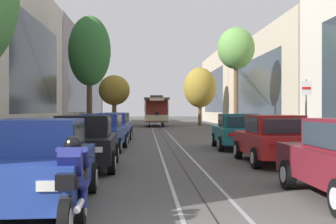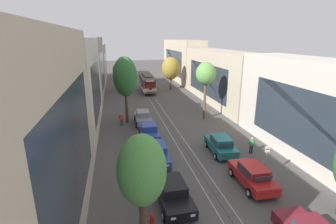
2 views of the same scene
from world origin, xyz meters
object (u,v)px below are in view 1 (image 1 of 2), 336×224
motorcycle_with_rider (72,186)px  street_tree_kerb_right_second (236,50)px  parked_car_grey_fifth_left (117,124)px  cable_car_trolley (156,111)px  parked_car_red_second_right (273,139)px  street_tree_kerb_left_mid (114,91)px  street_tree_kerb_right_mid (200,88)px  parked_car_blue_fourth_left (112,127)px  fire_hydrant (13,161)px  street_tree_kerb_left_second (90,52)px  parked_car_black_second_left (84,142)px  parked_car_teal_mid_right (237,131)px  parked_car_blue_near_left (37,163)px  parked_car_blue_mid_left (102,132)px  street_sign_post (306,111)px  pedestrian_on_left_pavement (301,130)px  pedestrian_crossing_far (76,123)px

motorcycle_with_rider → street_tree_kerb_right_second: bearing=72.9°
parked_car_grey_fifth_left → cable_car_trolley: bearing=81.0°
cable_car_trolley → motorcycle_with_rider: (-2.17, -42.12, -1.01)m
parked_car_red_second_right → motorcycle_with_rider: parked_car_red_second_right is taller
street_tree_kerb_left_mid → cable_car_trolley: bearing=-23.7°
street_tree_kerb_right_mid → motorcycle_with_rider: (-7.09, -42.96, -3.60)m
parked_car_blue_fourth_left → street_tree_kerb_left_mid: bearing=93.8°
fire_hydrant → street_tree_kerb_left_second: bearing=91.1°
parked_car_black_second_left → street_tree_kerb_left_mid: (-1.75, 37.25, 3.16)m
parked_car_red_second_right → parked_car_teal_mid_right: bearing=90.7°
parked_car_black_second_left → parked_car_red_second_right: size_ratio=1.01×
street_tree_kerb_right_second → motorcycle_with_rider: size_ratio=3.67×
parked_car_blue_near_left → parked_car_blue_mid_left: (0.05, 11.17, 0.00)m
parked_car_blue_near_left → parked_car_blue_fourth_left: (0.11, 16.39, 0.00)m
parked_car_black_second_left → motorcycle_with_rider: size_ratio=2.21×
street_tree_kerb_left_mid → motorcycle_with_rider: street_tree_kerb_left_mid is taller
parked_car_blue_near_left → street_tree_kerb_left_mid: bearing=92.2°
street_sign_post → parked_car_blue_mid_left: bearing=148.7°
street_tree_kerb_right_second → street_tree_kerb_right_mid: street_tree_kerb_right_second is taller
street_tree_kerb_right_mid → fire_hydrant: size_ratio=7.75×
parked_car_red_second_right → pedestrian_on_left_pavement: bearing=60.9°
cable_car_trolley → motorcycle_with_rider: 42.19m
parked_car_red_second_right → parked_car_blue_mid_left: bearing=141.0°
parked_car_teal_mid_right → fire_hydrant: 11.03m
street_tree_kerb_right_mid → pedestrian_crossing_far: street_tree_kerb_right_mid is taller
cable_car_trolley → fire_hydrant: (-4.57, -36.88, -1.24)m
street_tree_kerb_right_mid → street_tree_kerb_left_second: bearing=-117.1°
parked_car_grey_fifth_left → street_tree_kerb_left_second: size_ratio=0.54×
parked_car_red_second_right → street_tree_kerb_left_mid: street_tree_kerb_left_mid is taller
cable_car_trolley → parked_car_grey_fifth_left: bearing=-99.0°
parked_car_blue_near_left → parked_car_red_second_right: (6.11, 6.26, 0.00)m
parked_car_black_second_left → parked_car_red_second_right: bearing=8.8°
parked_car_blue_near_left → parked_car_grey_fifth_left: bearing=89.9°
parked_car_red_second_right → fire_hydrant: parked_car_red_second_right is taller
parked_car_black_second_left → fire_hydrant: parked_car_black_second_left is taller
street_tree_kerb_right_mid → street_sign_post: street_tree_kerb_right_mid is taller
cable_car_trolley → pedestrian_crossing_far: (-5.64, -19.44, -0.77)m
street_tree_kerb_right_mid → cable_car_trolley: 5.62m
parked_car_red_second_right → cable_car_trolley: (-3.04, 34.25, 0.86)m
street_tree_kerb_left_second → pedestrian_crossing_far: street_tree_kerb_left_second is taller
street_tree_kerb_left_second → parked_car_teal_mid_right: bearing=-52.9°
street_tree_kerb_left_second → parked_car_red_second_right: bearing=-63.3°
parked_car_blue_mid_left → street_tree_kerb_right_mid: street_tree_kerb_right_mid is taller
parked_car_grey_fifth_left → street_tree_kerb_right_mid: (7.94, 20.00, 3.45)m
parked_car_blue_near_left → cable_car_trolley: (3.07, 40.51, 0.86)m
street_tree_kerb_left_second → pedestrian_crossing_far: (-0.72, -1.03, -4.80)m
street_sign_post → street_tree_kerb_right_mid: bearing=89.0°
street_tree_kerb_left_second → pedestrian_on_left_pavement: 16.09m
parked_car_black_second_left → street_tree_kerb_left_second: 17.58m
cable_car_trolley → motorcycle_with_rider: bearing=-93.0°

